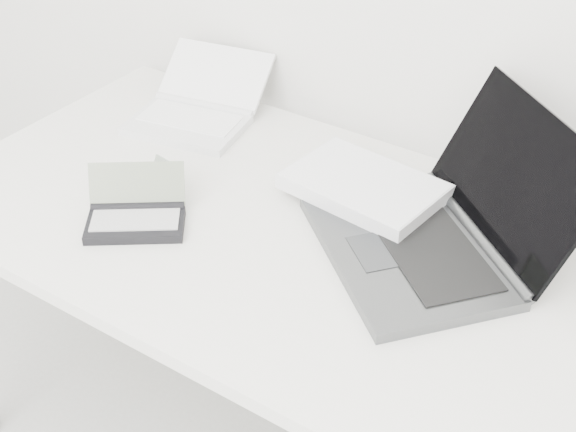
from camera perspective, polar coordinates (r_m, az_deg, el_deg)
The scene contains 5 objects.
desk at distance 1.59m, azimuth 1.71°, elevation -2.79°, with size 1.60×0.80×0.73m.
laptop_large at distance 1.56m, azimuth 8.85°, elevation 0.13°, with size 0.65×0.58×0.26m.
netbook_open_white at distance 1.95m, azimuth -6.58°, elevation 7.48°, with size 0.32×0.37×0.12m.
pda_silver at distance 1.70m, azimuth -9.43°, elevation 2.13°, with size 0.09×0.09×0.06m.
palmtop_charcoal at distance 1.61m, azimuth -10.76°, elevation 0.11°, with size 0.24×0.23×0.10m.
Camera 1 is at (0.65, 0.49, 1.66)m, focal length 50.00 mm.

